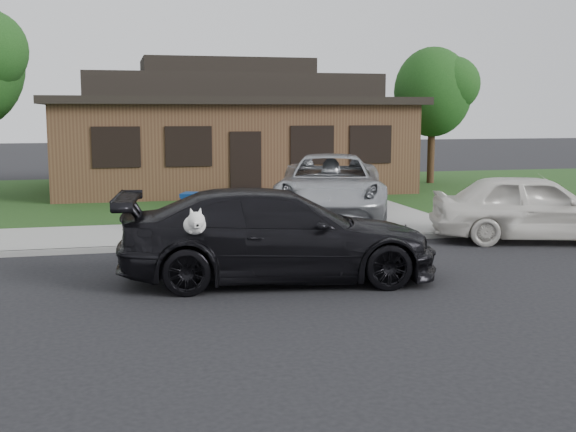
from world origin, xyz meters
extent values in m
plane|color=black|center=(0.00, 0.00, 0.00)|extent=(120.00, 120.00, 0.00)
cube|color=gray|center=(0.00, 5.00, 0.06)|extent=(60.00, 3.00, 0.12)
cube|color=gray|center=(0.00, 3.50, 0.06)|extent=(60.00, 0.12, 0.12)
cube|color=#193814|center=(0.00, 13.00, 0.07)|extent=(60.00, 13.00, 0.13)
cube|color=gray|center=(6.00, 10.00, 0.07)|extent=(4.50, 13.00, 0.14)
imported|color=black|center=(2.64, 0.27, 0.79)|extent=(5.67, 2.84, 1.58)
ellipsoid|color=white|center=(1.09, -0.74, 1.18)|extent=(0.34, 0.40, 0.30)
sphere|color=white|center=(1.09, -0.97, 1.28)|extent=(0.26, 0.26, 0.26)
cube|color=white|center=(1.09, -1.10, 1.23)|extent=(0.09, 0.12, 0.08)
sphere|color=black|center=(1.09, -1.16, 1.23)|extent=(0.04, 0.04, 0.04)
cone|color=white|center=(1.03, -0.92, 1.41)|extent=(0.11, 0.11, 0.14)
cone|color=white|center=(1.16, -0.92, 1.41)|extent=(0.11, 0.11, 0.14)
imported|color=#A8ABAF|center=(5.47, 6.48, 0.96)|extent=(4.38, 6.45, 1.64)
imported|color=silver|center=(9.07, 2.65, 0.77)|extent=(4.85, 3.07, 1.54)
cube|color=#0E44A0|center=(1.70, 4.99, 0.53)|extent=(0.65, 0.65, 0.82)
cube|color=navy|center=(1.70, 4.99, 0.99)|extent=(0.71, 0.71, 0.09)
cylinder|color=black|center=(1.52, 4.74, 0.18)|extent=(0.09, 0.14, 0.13)
cylinder|color=black|center=(1.89, 4.74, 0.18)|extent=(0.09, 0.14, 0.13)
cube|color=#422B1C|center=(4.00, 15.00, 1.63)|extent=(12.00, 8.00, 3.00)
cube|color=black|center=(4.00, 15.00, 3.25)|extent=(12.60, 8.60, 0.25)
cube|color=black|center=(4.00, 15.00, 3.78)|extent=(10.00, 6.50, 0.80)
cube|color=black|center=(4.00, 15.00, 4.48)|extent=(6.00, 3.50, 0.60)
cube|color=black|center=(4.00, 10.97, 1.23)|extent=(1.00, 0.06, 2.10)
cube|color=black|center=(0.00, 10.97, 1.83)|extent=(1.30, 0.05, 1.10)
cube|color=black|center=(2.20, 10.97, 1.83)|extent=(1.30, 0.05, 1.10)
cube|color=black|center=(6.20, 10.97, 1.83)|extent=(1.30, 0.05, 1.10)
cube|color=black|center=(8.20, 10.97, 1.83)|extent=(1.30, 0.05, 1.10)
cylinder|color=#332114|center=(12.00, 14.50, 1.14)|extent=(0.28, 0.28, 2.03)
ellipsoid|color=#143811|center=(12.00, 14.50, 3.65)|extent=(3.00, 3.00, 3.45)
sphere|color=#26591E|center=(12.60, 14.05, 3.95)|extent=(2.10, 2.10, 2.10)
camera|label=1|loc=(-0.07, -11.68, 2.89)|focal=45.00mm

